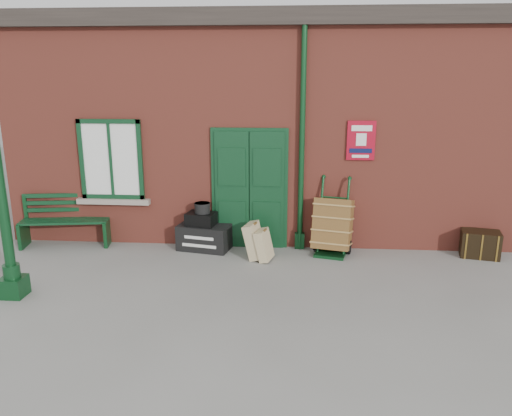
# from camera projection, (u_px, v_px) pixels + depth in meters

# --- Properties ---
(ground) EXTENTS (80.00, 80.00, 0.00)m
(ground) POSITION_uv_depth(u_px,v_px,m) (260.00, 277.00, 8.13)
(ground) COLOR gray
(ground) RESTS_ON ground
(station_building) EXTENTS (10.30, 4.30, 4.36)m
(station_building) POSITION_uv_depth(u_px,v_px,m) (271.00, 123.00, 10.93)
(station_building) COLOR #9F4233
(station_building) RESTS_ON ground
(canopy_column) EXTENTS (0.34, 0.34, 3.61)m
(canopy_column) POSITION_uv_depth(u_px,v_px,m) (2.00, 205.00, 7.07)
(canopy_column) COLOR #0D3719
(canopy_column) RESTS_ON ground
(bench) EXTENTS (1.69, 0.75, 1.01)m
(bench) POSITION_uv_depth(u_px,v_px,m) (66.00, 219.00, 9.56)
(bench) COLOR #0E351B
(bench) RESTS_ON ground
(houdini_trunk) EXTENTS (1.03, 0.70, 0.47)m
(houdini_trunk) POSITION_uv_depth(u_px,v_px,m) (204.00, 237.00, 9.36)
(houdini_trunk) COLOR black
(houdini_trunk) RESTS_ON ground
(strongbox) EXTENTS (0.59, 0.48, 0.24)m
(strongbox) POSITION_uv_depth(u_px,v_px,m) (201.00, 219.00, 9.27)
(strongbox) COLOR black
(strongbox) RESTS_ON houdini_trunk
(hatbox) EXTENTS (0.34, 0.34, 0.19)m
(hatbox) POSITION_uv_depth(u_px,v_px,m) (202.00, 208.00, 9.21)
(hatbox) COLOR black
(hatbox) RESTS_ON strongbox
(suitcase_back) EXTENTS (0.43, 0.52, 0.65)m
(suitcase_back) POSITION_uv_depth(u_px,v_px,m) (254.00, 240.00, 8.89)
(suitcase_back) COLOR tan
(suitcase_back) RESTS_ON ground
(suitcase_front) EXTENTS (0.37, 0.46, 0.56)m
(suitcase_front) POSITION_uv_depth(u_px,v_px,m) (264.00, 245.00, 8.79)
(suitcase_front) COLOR tan
(suitcase_front) RESTS_ON ground
(porter_trolley) EXTENTS (0.82, 0.86, 1.38)m
(porter_trolley) POSITION_uv_depth(u_px,v_px,m) (333.00, 225.00, 9.08)
(porter_trolley) COLOR #0D3719
(porter_trolley) RESTS_ON ground
(dark_trunk) EXTENTS (0.73, 0.56, 0.47)m
(dark_trunk) POSITION_uv_depth(u_px,v_px,m) (480.00, 244.00, 8.98)
(dark_trunk) COLOR black
(dark_trunk) RESTS_ON ground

